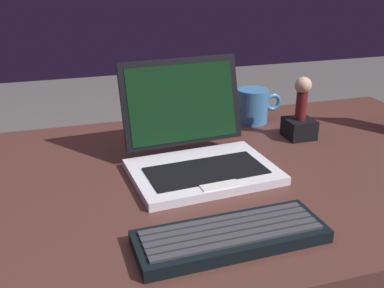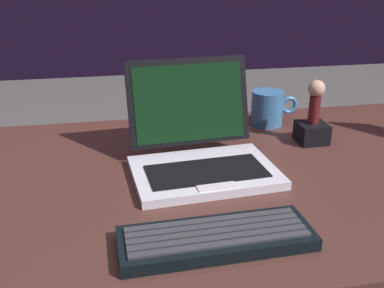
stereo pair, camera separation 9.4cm
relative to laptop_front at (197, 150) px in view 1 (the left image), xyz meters
The scene contains 6 objects.
desk 0.13m from the laptop_front, 158.09° to the right, with size 1.65×0.81×0.74m.
laptop_front is the anchor object (origin of this frame).
external_keyboard 0.30m from the laptop_front, 96.30° to the right, with size 0.33×0.12×0.03m.
figurine_stand 0.34m from the laptop_front, 18.15° to the left, with size 0.07×0.07×0.05m, color black.
figurine 0.35m from the laptop_front, 18.15° to the left, with size 0.04×0.04×0.11m.
coffee_mug 0.36m from the laptop_front, 45.35° to the left, with size 0.14×0.09×0.10m.
Camera 1 is at (-0.21, -0.85, 1.18)m, focal length 41.77 mm.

